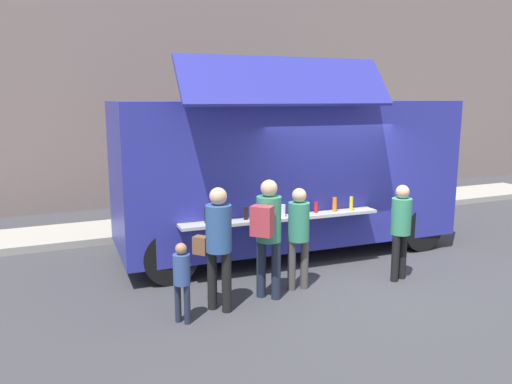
# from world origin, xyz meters

# --- Properties ---
(ground_plane) EXTENTS (60.00, 60.00, 0.00)m
(ground_plane) POSITION_xyz_m (0.00, 0.00, 0.00)
(ground_plane) COLOR #38383D
(curb_strip) EXTENTS (28.00, 1.60, 0.15)m
(curb_strip) POSITION_xyz_m (-4.31, 4.42, 0.07)
(curb_strip) COLOR #9E998E
(curb_strip) RESTS_ON ground
(building_behind) EXTENTS (32.00, 2.40, 8.63)m
(building_behind) POSITION_xyz_m (-3.31, 8.32, 4.32)
(building_behind) COLOR slate
(building_behind) RESTS_ON ground
(food_truck_main) EXTENTS (6.45, 3.02, 3.61)m
(food_truck_main) POSITION_xyz_m (-0.30, 1.80, 1.59)
(food_truck_main) COLOR #2A2E98
(food_truck_main) RESTS_ON ground
(trash_bin) EXTENTS (0.60, 0.60, 0.99)m
(trash_bin) POSITION_xyz_m (4.04, 4.12, 0.50)
(trash_bin) COLOR #2E6339
(trash_bin) RESTS_ON ground
(customer_front_ordering) EXTENTS (0.34, 0.33, 1.61)m
(customer_front_ordering) POSITION_xyz_m (-1.06, -0.08, 0.96)
(customer_front_ordering) COLOR #4B4645
(customer_front_ordering) RESTS_ON ground
(customer_mid_with_backpack) EXTENTS (0.56, 0.56, 1.80)m
(customer_mid_with_backpack) POSITION_xyz_m (-1.66, -0.24, 1.10)
(customer_mid_with_backpack) COLOR #1C2438
(customer_mid_with_backpack) RESTS_ON ground
(customer_rear_waiting) EXTENTS (0.49, 0.53, 1.77)m
(customer_rear_waiting) POSITION_xyz_m (-2.46, -0.33, 1.05)
(customer_rear_waiting) COLOR black
(customer_rear_waiting) RESTS_ON ground
(customer_extra_browsing) EXTENTS (0.33, 0.32, 1.59)m
(customer_extra_browsing) POSITION_xyz_m (0.66, -0.39, 0.95)
(customer_extra_browsing) COLOR black
(customer_extra_browsing) RESTS_ON ground
(child_near_queue) EXTENTS (0.23, 0.23, 1.11)m
(child_near_queue) POSITION_xyz_m (-3.04, -0.53, 0.66)
(child_near_queue) COLOR #1F253A
(child_near_queue) RESTS_ON ground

